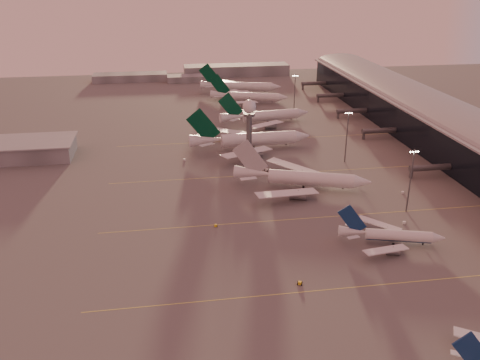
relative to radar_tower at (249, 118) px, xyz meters
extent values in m
plane|color=#514F4F|center=(-5.00, -120.00, -20.95)|extent=(700.00, 700.00, 0.00)
cube|color=#EDE753|center=(25.00, -110.00, -20.94)|extent=(180.00, 0.25, 0.02)
cube|color=#EDE753|center=(25.00, -65.00, -20.94)|extent=(180.00, 0.25, 0.02)
cube|color=#EDE753|center=(25.00, -20.00, -20.94)|extent=(180.00, 0.25, 0.02)
cube|color=#EDE753|center=(25.00, 30.00, -20.94)|extent=(180.00, 0.25, 0.02)
cube|color=black|center=(103.00, -10.00, -11.95)|extent=(36.00, 360.00, 18.00)
cylinder|color=gray|center=(103.00, -10.00, -2.95)|extent=(10.08, 360.00, 10.08)
cube|color=gray|center=(103.00, -10.00, -2.75)|extent=(40.00, 362.00, 0.80)
cylinder|color=#515358|center=(77.00, -34.00, -16.45)|extent=(22.00, 2.80, 2.80)
cube|color=#515358|center=(67.00, -34.00, -18.75)|extent=(1.20, 1.20, 4.40)
cylinder|color=#515358|center=(77.00, 22.00, -16.45)|extent=(22.00, 2.80, 2.80)
cube|color=#515358|center=(67.00, 22.00, -18.75)|extent=(1.20, 1.20, 4.40)
cylinder|color=#515358|center=(77.00, 64.00, -16.45)|extent=(22.00, 2.80, 2.80)
cube|color=#515358|center=(67.00, 64.00, -18.75)|extent=(1.20, 1.20, 4.40)
cylinder|color=#515358|center=(77.00, 106.00, -16.45)|extent=(22.00, 2.80, 2.80)
cube|color=#515358|center=(67.00, 106.00, -18.75)|extent=(1.20, 1.20, 4.40)
cylinder|color=#515358|center=(77.00, 146.00, -16.45)|extent=(22.00, 2.80, 2.80)
cube|color=#515358|center=(67.00, 146.00, -18.75)|extent=(1.20, 1.20, 4.40)
cylinder|color=#515358|center=(0.00, 0.00, -9.95)|extent=(2.60, 2.60, 22.00)
cylinder|color=#515358|center=(0.00, 0.00, 1.55)|extent=(5.20, 5.20, 1.20)
sphere|color=silver|center=(0.00, 0.00, 5.45)|extent=(6.40, 6.40, 6.40)
cylinder|color=#515358|center=(0.00, 0.00, 9.15)|extent=(0.16, 0.16, 2.00)
cylinder|color=#515358|center=(50.00, -65.00, -8.45)|extent=(0.56, 0.56, 25.00)
cube|color=#515358|center=(50.00, -65.00, 3.55)|extent=(3.60, 0.25, 0.25)
sphere|color=#FFEABF|center=(48.50, -65.00, 3.15)|extent=(0.56, 0.56, 0.56)
sphere|color=#FFEABF|center=(49.50, -65.00, 3.15)|extent=(0.56, 0.56, 0.56)
sphere|color=#FFEABF|center=(50.50, -65.00, 3.15)|extent=(0.56, 0.56, 0.56)
sphere|color=#FFEABF|center=(51.50, -65.00, 3.15)|extent=(0.56, 0.56, 0.56)
cylinder|color=#515358|center=(45.00, -10.00, -8.45)|extent=(0.56, 0.56, 25.00)
cube|color=#515358|center=(45.00, -10.00, 3.55)|extent=(3.60, 0.25, 0.25)
sphere|color=#FFEABF|center=(43.50, -10.00, 3.15)|extent=(0.56, 0.56, 0.56)
sphere|color=#FFEABF|center=(44.50, -10.00, 3.15)|extent=(0.56, 0.56, 0.56)
sphere|color=#FFEABF|center=(45.50, -10.00, 3.15)|extent=(0.56, 0.56, 0.56)
sphere|color=#FFEABF|center=(46.50, -10.00, 3.15)|extent=(0.56, 0.56, 0.56)
cylinder|color=#515358|center=(43.00, 80.00, -8.45)|extent=(0.56, 0.56, 25.00)
cube|color=#515358|center=(43.00, 80.00, 3.55)|extent=(3.60, 0.25, 0.25)
sphere|color=#FFEABF|center=(41.50, 80.00, 3.15)|extent=(0.56, 0.56, 0.56)
sphere|color=#FFEABF|center=(42.50, 80.00, 3.15)|extent=(0.56, 0.56, 0.56)
sphere|color=#FFEABF|center=(43.50, 80.00, 3.15)|extent=(0.56, 0.56, 0.56)
sphere|color=#FFEABF|center=(44.50, 80.00, 3.15)|extent=(0.56, 0.56, 0.56)
cube|color=slate|center=(-65.00, 200.00, -17.95)|extent=(60.00, 18.00, 6.00)
cube|color=slate|center=(25.00, 210.00, -16.45)|extent=(90.00, 20.00, 9.00)
cube|color=slate|center=(-15.00, 190.00, -18.45)|extent=(40.00, 15.00, 5.00)
cube|color=navy|center=(23.81, -149.00, -12.80)|extent=(10.28, 0.66, 11.16)
cube|color=silver|center=(24.44, -144.76, -17.33)|extent=(4.51, 3.40, 0.25)
cylinder|color=silver|center=(35.56, -88.59, -17.96)|extent=(21.70, 9.48, 3.67)
cylinder|color=navy|center=(35.56, -88.59, -18.78)|extent=(21.01, 8.38, 2.64)
cone|color=silver|center=(47.91, -92.15, -17.96)|extent=(5.02, 4.68, 3.67)
cone|color=silver|center=(20.88, -84.36, -17.50)|extent=(9.69, 6.02, 3.67)
cube|color=silver|center=(27.99, -95.79, -18.60)|extent=(15.98, 6.75, 1.15)
cylinder|color=slate|center=(31.10, -94.47, -20.27)|extent=(4.66, 3.44, 2.38)
cube|color=slate|center=(31.10, -94.47, -19.24)|extent=(0.34, 0.31, 1.47)
cube|color=silver|center=(32.98, -78.46, -18.60)|extent=(13.70, 13.42, 1.15)
cylinder|color=slate|center=(34.91, -81.24, -20.27)|extent=(4.66, 3.44, 2.38)
cube|color=slate|center=(34.91, -81.24, -19.24)|extent=(0.34, 0.31, 1.47)
cube|color=navy|center=(20.45, -84.24, -12.97)|extent=(9.76, 3.11, 10.92)
cube|color=silver|center=(19.76, -88.37, -17.41)|extent=(4.37, 2.26, 0.24)
cube|color=silver|center=(22.06, -80.37, -17.41)|extent=(4.14, 3.95, 0.24)
cylinder|color=black|center=(43.43, -90.85, -20.47)|extent=(0.48, 0.48, 0.96)
cylinder|color=black|center=(34.48, -86.07, -20.42)|extent=(1.15, 0.76, 1.06)
cylinder|color=black|center=(33.31, -90.15, -20.42)|extent=(1.15, 0.76, 1.06)
cylinder|color=silver|center=(19.53, -39.13, -17.12)|extent=(35.18, 16.76, 5.52)
cylinder|color=silver|center=(19.53, -39.13, -18.36)|extent=(34.01, 15.07, 3.97)
cone|color=silver|center=(39.44, -46.02, -17.12)|extent=(8.26, 7.45, 5.52)
cone|color=silver|center=(-4.16, -30.94, -16.43)|extent=(15.80, 10.06, 5.52)
cube|color=silver|center=(6.58, -50.19, -18.09)|extent=(25.95, 9.73, 1.64)
cylinder|color=slate|center=(11.76, -48.31, -20.33)|extent=(7.63, 5.62, 3.59)
cube|color=slate|center=(11.76, -48.31, -19.05)|extent=(0.33, 0.30, 2.21)
cube|color=silver|center=(16.18, -22.44, -18.09)|extent=(21.56, 22.56, 1.64)
cylinder|color=slate|center=(19.09, -27.11, -20.33)|extent=(7.63, 5.62, 3.59)
cube|color=slate|center=(19.09, -27.11, -19.05)|extent=(0.33, 0.30, 2.21)
cube|color=#AAACB2|center=(-4.86, -30.70, -9.91)|extent=(14.56, 5.29, 16.38)
cube|color=silver|center=(-6.67, -37.30, -16.29)|extent=(7.09, 3.37, 0.22)
cube|color=silver|center=(-2.21, -24.38, -16.29)|extent=(6.64, 6.65, 0.22)
cylinder|color=black|center=(32.21, -43.52, -20.50)|extent=(0.45, 0.45, 0.89)
cylinder|color=black|center=(17.47, -36.35, -20.46)|extent=(1.07, 0.74, 0.98)
cylinder|color=black|center=(16.19, -40.05, -20.46)|extent=(1.07, 0.74, 0.98)
cylinder|color=silver|center=(7.58, 14.88, -16.56)|extent=(38.70, 7.34, 6.22)
cylinder|color=silver|center=(7.58, 14.88, -17.95)|extent=(37.88, 5.57, 4.48)
cone|color=silver|center=(30.57, 15.55, -16.56)|extent=(7.64, 6.43, 6.22)
cone|color=silver|center=(-19.76, 14.08, -15.78)|extent=(16.34, 6.68, 6.22)
cube|color=silver|center=(-1.44, -1.60, -17.64)|extent=(27.52, 19.48, 1.84)
cylinder|color=slate|center=(3.16, 2.36, -20.20)|extent=(7.57, 4.26, 4.04)
cube|color=slate|center=(3.16, 2.36, -18.73)|extent=(0.33, 0.28, 2.49)
cube|color=silver|center=(-2.39, 30.80, -17.64)|extent=(27.95, 18.22, 1.84)
cylinder|color=slate|center=(2.44, 27.11, -20.20)|extent=(7.57, 4.26, 4.04)
cube|color=slate|center=(2.44, 27.11, -18.73)|extent=(0.33, 0.28, 2.49)
cube|color=#023821|center=(-20.57, 14.06, -8.36)|extent=(17.10, 0.87, 18.39)
cube|color=silver|center=(-19.82, 6.62, -15.62)|extent=(7.90, 5.94, 0.27)
cube|color=silver|center=(-20.25, 21.53, -15.62)|extent=(7.95, 5.62, 0.27)
cylinder|color=black|center=(22.22, 15.30, -20.41)|extent=(0.54, 0.54, 1.07)
cylinder|color=black|center=(4.40, 17.14, -20.36)|extent=(1.19, 0.57, 1.18)
cylinder|color=black|center=(4.54, 12.43, -20.36)|extent=(1.19, 0.57, 1.18)
cylinder|color=silver|center=(23.75, 60.18, -17.05)|extent=(34.65, 10.09, 5.52)
cylinder|color=silver|center=(23.75, 60.18, -18.29)|extent=(33.77, 8.46, 3.97)
cone|color=silver|center=(43.99, 62.93, -17.05)|extent=(7.31, 6.36, 5.52)
cone|color=silver|center=(-0.31, 56.90, -16.36)|extent=(14.97, 7.41, 5.52)
cube|color=silver|center=(17.34, 44.78, -18.01)|extent=(23.53, 19.19, 1.63)
cylinder|color=slate|center=(21.03, 48.71, -20.28)|extent=(7.05, 4.45, 3.59)
cube|color=slate|center=(21.03, 48.71, -18.98)|extent=(0.32, 0.27, 2.21)
cube|color=silver|center=(13.46, 73.30, -18.01)|extent=(25.30, 14.00, 1.63)
cylinder|color=slate|center=(18.06, 70.50, -20.28)|extent=(7.05, 4.45, 3.59)
cube|color=slate|center=(18.06, 70.50, -18.98)|extent=(0.32, 0.27, 2.21)
cube|color=#023821|center=(-1.02, 56.80, -9.77)|extent=(15.09, 2.38, 16.33)
cube|color=silver|center=(0.34, 50.30, -16.22)|extent=(6.89, 5.75, 0.24)
cube|color=silver|center=(-1.45, 63.43, -16.22)|extent=(7.07, 4.43, 0.24)
cylinder|color=black|center=(36.64, 61.93, -20.47)|extent=(0.48, 0.48, 0.95)
cylinder|color=black|center=(20.74, 61.88, -20.43)|extent=(1.10, 0.61, 1.05)
cylinder|color=black|center=(21.30, 57.73, -20.43)|extent=(1.10, 0.61, 1.05)
cylinder|color=silver|center=(22.52, 109.20, -17.19)|extent=(33.14, 14.55, 5.32)
cylinder|color=silver|center=(22.52, 109.20, -18.38)|extent=(32.08, 12.93, 3.83)
cone|color=silver|center=(41.39, 103.56, -17.19)|extent=(7.64, 6.93, 5.32)
cone|color=silver|center=(0.08, 115.90, -16.52)|extent=(14.78, 9.06, 5.32)
cube|color=silver|center=(10.75, 98.22, -18.12)|extent=(24.58, 10.16, 1.58)
cylinder|color=slate|center=(15.56, 100.21, -20.31)|extent=(7.11, 5.14, 3.46)
cube|color=slate|center=(15.56, 100.21, -19.05)|extent=(0.33, 0.30, 2.13)
cube|color=silver|center=(18.70, 124.82, -18.12)|extent=(20.95, 20.79, 1.58)
cylinder|color=slate|center=(21.63, 120.52, -20.31)|extent=(7.11, 5.14, 3.46)
cube|color=slate|center=(21.63, 120.52, -19.05)|extent=(0.33, 0.30, 2.13)
cube|color=#023821|center=(-0.58, 116.10, -10.17)|extent=(14.12, 4.50, 15.75)
cube|color=silver|center=(-1.97, 109.85, -16.39)|extent=(6.69, 3.40, 0.23)
cube|color=silver|center=(1.69, 122.09, -16.39)|extent=(6.32, 6.09, 0.23)
cylinder|color=black|center=(34.53, 105.60, -20.49)|extent=(0.46, 0.46, 0.92)
cylinder|color=black|center=(20.55, 111.89, -20.44)|extent=(1.10, 0.73, 1.01)
cylinder|color=black|center=(19.39, 108.02, -20.44)|extent=(1.10, 0.73, 1.01)
cylinder|color=silver|center=(21.81, 139.63, -16.77)|extent=(37.09, 13.86, 5.92)
cylinder|color=silver|center=(21.81, 139.63, -18.10)|extent=(36.01, 12.08, 4.26)
cone|color=silver|center=(43.17, 134.81, -16.77)|extent=(8.23, 7.34, 5.92)
cone|color=silver|center=(-3.58, 145.37, -16.03)|extent=(16.31, 9.16, 5.92)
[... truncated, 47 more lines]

